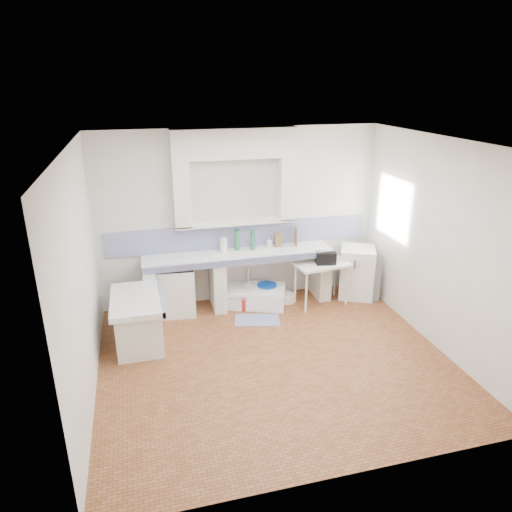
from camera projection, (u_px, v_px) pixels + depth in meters
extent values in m
plane|color=brown|center=(275.00, 360.00, 6.15)|extent=(4.50, 4.50, 0.00)
plane|color=white|center=(279.00, 144.00, 5.15)|extent=(4.50, 4.50, 0.00)
plane|color=white|center=(240.00, 217.00, 7.46)|extent=(4.50, 0.00, 4.50)
plane|color=white|center=(348.00, 347.00, 3.84)|extent=(4.50, 0.00, 4.50)
plane|color=white|center=(81.00, 280.00, 5.12)|extent=(0.00, 4.50, 4.50)
plane|color=white|center=(439.00, 246.00, 6.18)|extent=(0.00, 4.50, 4.50)
cube|color=white|center=(235.00, 143.00, 6.90)|extent=(1.90, 0.25, 0.45)
cube|color=#341C10|center=(404.00, 207.00, 7.23)|extent=(0.35, 0.86, 1.06)
cube|color=white|center=(398.00, 184.00, 7.06)|extent=(0.01, 0.84, 0.24)
cube|color=white|center=(239.00, 256.00, 7.35)|extent=(3.00, 0.60, 0.08)
cube|color=navy|center=(243.00, 262.00, 7.10)|extent=(3.00, 0.04, 0.10)
cube|color=white|center=(151.00, 291.00, 7.18)|extent=(0.20, 0.55, 0.82)
cube|color=white|center=(218.00, 284.00, 7.43)|extent=(0.20, 0.55, 0.82)
cube|color=white|center=(320.00, 273.00, 7.84)|extent=(0.20, 0.55, 0.82)
cube|color=white|center=(137.00, 300.00, 6.32)|extent=(0.70, 1.10, 0.08)
cube|color=white|center=(139.00, 323.00, 6.45)|extent=(0.60, 1.00, 0.62)
cube|color=navy|center=(161.00, 297.00, 6.40)|extent=(0.04, 1.10, 0.10)
cube|color=navy|center=(241.00, 235.00, 7.55)|extent=(4.27, 0.03, 0.40)
cube|color=white|center=(177.00, 290.00, 7.27)|extent=(0.59, 0.58, 0.77)
cube|color=white|center=(252.00, 296.00, 7.64)|extent=(1.22, 0.93, 0.26)
cube|color=white|center=(321.00, 283.00, 7.58)|extent=(0.91, 0.59, 0.04)
cube|color=white|center=(357.00, 272.00, 7.84)|extent=(0.74, 0.74, 0.86)
cylinder|color=#B2211E|center=(245.00, 301.00, 7.50)|extent=(0.31, 0.31, 0.25)
cylinder|color=#C76323|center=(260.00, 295.00, 7.68)|extent=(0.38, 0.38, 0.28)
cylinder|color=#073FBA|center=(267.00, 293.00, 7.70)|extent=(0.41, 0.41, 0.31)
cylinder|color=white|center=(285.00, 297.00, 7.76)|extent=(0.41, 0.41, 0.13)
cylinder|color=silver|center=(246.00, 291.00, 7.78)|extent=(0.09, 0.09, 0.31)
cylinder|color=silver|center=(249.00, 290.00, 7.78)|extent=(0.10, 0.10, 0.34)
cube|color=black|center=(326.00, 258.00, 7.40)|extent=(0.34, 0.23, 0.20)
cylinder|color=#206D3B|center=(237.00, 240.00, 7.42)|extent=(0.09, 0.09, 0.34)
cylinder|color=#206D3B|center=(253.00, 240.00, 7.44)|extent=(0.09, 0.09, 0.32)
cube|color=brown|center=(278.00, 240.00, 7.60)|extent=(0.12, 0.10, 0.22)
cube|color=brown|center=(296.00, 237.00, 7.66)|extent=(0.07, 0.21, 0.29)
cylinder|color=white|center=(224.00, 245.00, 7.36)|extent=(0.13, 0.13, 0.23)
imported|color=white|center=(269.00, 242.00, 7.57)|extent=(0.09, 0.09, 0.17)
cube|color=navy|center=(257.00, 320.00, 7.15)|extent=(0.75, 0.53, 0.01)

